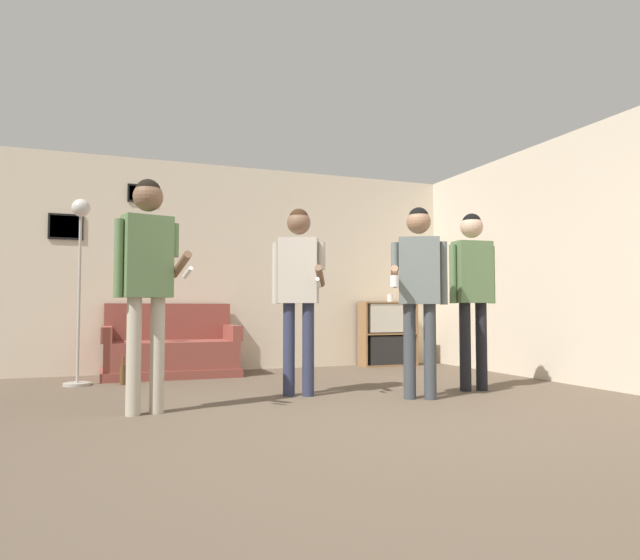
{
  "coord_description": "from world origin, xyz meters",
  "views": [
    {
      "loc": [
        -1.82,
        -3.19,
        0.8
      ],
      "look_at": [
        0.18,
        2.12,
        1.09
      ],
      "focal_mm": 32.0,
      "sensor_mm": 36.0,
      "label": 1
    }
  ],
  "objects": [
    {
      "name": "bookshelf",
      "position": [
        1.93,
        4.05,
        0.45
      ],
      "size": [
        0.82,
        0.3,
        0.9
      ],
      "color": "olive",
      "rests_on": "ground_plane"
    },
    {
      "name": "wall_right",
      "position": [
        2.85,
        2.12,
        1.35
      ],
      "size": [
        0.06,
        6.64,
        2.7
      ],
      "color": "beige",
      "rests_on": "ground_plane"
    },
    {
      "name": "person_spectator_near_bookshelf",
      "position": [
        1.57,
        1.54,
        1.08
      ],
      "size": [
        0.5,
        0.23,
        1.75
      ],
      "color": "black",
      "rests_on": "ground_plane"
    },
    {
      "name": "bottle_on_floor",
      "position": [
        -1.64,
        3.22,
        0.11
      ],
      "size": [
        0.06,
        0.06,
        0.29
      ],
      "color": "brown",
      "rests_on": "ground_plane"
    },
    {
      "name": "person_player_foreground_left",
      "position": [
        -1.53,
        1.37,
        1.13
      ],
      "size": [
        0.56,
        0.45,
        1.81
      ],
      "color": "#B7AD99",
      "rests_on": "ground_plane"
    },
    {
      "name": "person_player_foreground_center",
      "position": [
        -0.15,
        1.83,
        1.08
      ],
      "size": [
        0.45,
        0.59,
        1.74
      ],
      "color": "#2D334C",
      "rests_on": "ground_plane"
    },
    {
      "name": "drinking_cup",
      "position": [
        1.97,
        4.05,
        0.96
      ],
      "size": [
        0.08,
        0.08,
        0.11
      ],
      "color": "white",
      "rests_on": "bookshelf"
    },
    {
      "name": "person_watcher_holding_cup",
      "position": [
        0.81,
        1.27,
        1.06
      ],
      "size": [
        0.59,
        0.35,
        1.72
      ],
      "color": "#3D4247",
      "rests_on": "ground_plane"
    },
    {
      "name": "floor_lamp",
      "position": [
        -2.09,
        3.32,
        1.32
      ],
      "size": [
        0.28,
        0.28,
        1.97
      ],
      "color": "#ADA89E",
      "rests_on": "ground_plane"
    },
    {
      "name": "couch",
      "position": [
        -1.08,
        3.85,
        0.29
      ],
      "size": [
        1.57,
        0.8,
        0.87
      ],
      "color": "brown",
      "rests_on": "ground_plane"
    },
    {
      "name": "wall_back",
      "position": [
        -0.01,
        4.27,
        1.35
      ],
      "size": [
        8.04,
        0.08,
        2.7
      ],
      "color": "beige",
      "rests_on": "ground_plane"
    },
    {
      "name": "ground_plane",
      "position": [
        0.0,
        0.0,
        0.0
      ],
      "size": [
        20.0,
        20.0,
        0.0
      ],
      "primitive_type": "plane",
      "color": "brown"
    }
  ]
}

